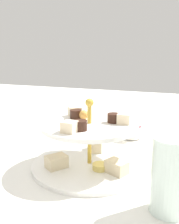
# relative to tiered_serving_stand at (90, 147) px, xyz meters

# --- Properties ---
(ground_plane) EXTENTS (2.40, 2.40, 0.00)m
(ground_plane) POSITION_rel_tiered_serving_stand_xyz_m (-0.00, 0.00, -0.05)
(ground_plane) COLOR silver
(tiered_serving_stand) EXTENTS (0.29, 0.29, 0.17)m
(tiered_serving_stand) POSITION_rel_tiered_serving_stand_xyz_m (0.00, 0.00, 0.00)
(tiered_serving_stand) COLOR white
(tiered_serving_stand) RESTS_ON ground_plane
(water_glass_tall_right) EXTENTS (0.07, 0.07, 0.14)m
(water_glass_tall_right) POSITION_rel_tiered_serving_stand_xyz_m (0.20, -0.13, 0.02)
(water_glass_tall_right) COLOR silver
(water_glass_tall_right) RESTS_ON ground_plane
(water_glass_short_left) EXTENTS (0.06, 0.06, 0.08)m
(water_glass_short_left) POSITION_rel_tiered_serving_stand_xyz_m (-0.07, 0.22, -0.01)
(water_glass_short_left) COLOR silver
(water_glass_short_left) RESTS_ON ground_plane
(teacup_with_saucer) EXTENTS (0.09, 0.09, 0.05)m
(teacup_with_saucer) POSITION_rel_tiered_serving_stand_xyz_m (0.06, 0.24, -0.03)
(teacup_with_saucer) COLOR white
(teacup_with_saucer) RESTS_ON ground_plane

